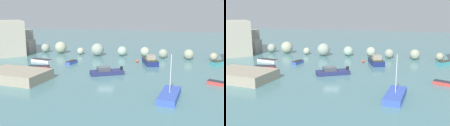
% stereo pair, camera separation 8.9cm
% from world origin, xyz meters
% --- Properties ---
extents(cove_water, '(160.00, 160.00, 0.00)m').
position_xyz_m(cove_water, '(0.00, 0.00, 0.00)').
color(cove_water, slate).
rests_on(cove_water, ground).
extents(rock_breakwater, '(43.92, 4.51, 2.76)m').
position_xyz_m(rock_breakwater, '(0.42, 16.15, 1.19)').
color(rock_breakwater, '#929D8C').
rests_on(rock_breakwater, ground).
extents(stone_dock, '(9.40, 6.66, 1.44)m').
position_xyz_m(stone_dock, '(-11.58, -6.50, 0.72)').
color(stone_dock, gray).
rests_on(stone_dock, ground).
extents(channel_buoy, '(0.54, 0.54, 0.54)m').
position_xyz_m(channel_buoy, '(3.35, 10.40, 0.27)').
color(channel_buoy, '#E04C28').
rests_on(channel_buoy, cove_water).
extents(moored_boat_0, '(4.37, 2.14, 0.54)m').
position_xyz_m(moored_boat_0, '(-14.80, 6.15, 0.27)').
color(moored_boat_0, white).
rests_on(moored_boat_0, cove_water).
extents(moored_boat_1, '(3.68, 5.41, 1.78)m').
position_xyz_m(moored_boat_1, '(5.94, 9.39, 0.64)').
color(moored_boat_1, navy).
rests_on(moored_boat_1, cove_water).
extents(moored_boat_2, '(3.17, 3.16, 0.66)m').
position_xyz_m(moored_boat_2, '(18.29, 12.40, 0.33)').
color(moored_boat_2, teal).
rests_on(moored_boat_2, cove_water).
extents(moored_boat_4, '(1.48, 2.73, 0.58)m').
position_xyz_m(moored_boat_4, '(-8.42, 5.96, 0.29)').
color(moored_boat_4, '#3A56B3').
rests_on(moored_boat_4, cove_water).
extents(moored_boat_5, '(5.50, 4.38, 1.25)m').
position_xyz_m(moored_boat_5, '(0.15, 0.02, 0.46)').
color(moored_boat_5, navy).
rests_on(moored_boat_5, cove_water).
extents(moored_boat_6, '(2.55, 5.93, 5.23)m').
position_xyz_m(moored_boat_6, '(10.39, -8.79, 0.39)').
color(moored_boat_6, blue).
rests_on(moored_boat_6, cove_water).
extents(moored_boat_8, '(3.01, 2.09, 0.52)m').
position_xyz_m(moored_boat_8, '(16.56, -1.54, 0.26)').
color(moored_boat_8, '#C43F3A').
rests_on(moored_boat_8, cove_water).
extents(moored_boat_9, '(3.68, 2.30, 0.64)m').
position_xyz_m(moored_boat_9, '(-12.03, 0.40, 0.32)').
color(moored_boat_9, red).
rests_on(moored_boat_9, cove_water).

